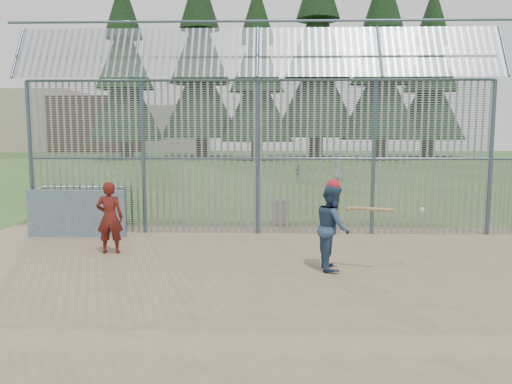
{
  "coord_description": "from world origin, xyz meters",
  "views": [
    {
      "loc": [
        0.33,
        -9.48,
        2.71
      ],
      "look_at": [
        0.0,
        2.0,
        1.3
      ],
      "focal_mm": 35.0,
      "sensor_mm": 36.0,
      "label": 1
    }
  ],
  "objects_px": {
    "batter": "(333,227)",
    "trash_can": "(280,211)",
    "bleacher": "(79,197)",
    "dugout_wall": "(76,214)",
    "onlooker": "(110,217)"
  },
  "relations": [
    {
      "from": "batter",
      "to": "trash_can",
      "type": "distance_m",
      "value": 4.87
    },
    {
      "from": "trash_can",
      "to": "bleacher",
      "type": "distance_m",
      "value": 7.62
    },
    {
      "from": "dugout_wall",
      "to": "trash_can",
      "type": "height_order",
      "value": "dugout_wall"
    },
    {
      "from": "batter",
      "to": "onlooker",
      "type": "bearing_deg",
      "value": 75.33
    },
    {
      "from": "bleacher",
      "to": "onlooker",
      "type": "bearing_deg",
      "value": -63.64
    },
    {
      "from": "dugout_wall",
      "to": "bleacher",
      "type": "xyz_separation_m",
      "value": [
        -1.83,
        4.85,
        -0.21
      ]
    },
    {
      "from": "onlooker",
      "to": "bleacher",
      "type": "distance_m",
      "value": 7.27
    },
    {
      "from": "batter",
      "to": "onlooker",
      "type": "height_order",
      "value": "batter"
    },
    {
      "from": "onlooker",
      "to": "bleacher",
      "type": "relative_size",
      "value": 0.53
    },
    {
      "from": "onlooker",
      "to": "trash_can",
      "type": "height_order",
      "value": "onlooker"
    },
    {
      "from": "batter",
      "to": "trash_can",
      "type": "bearing_deg",
      "value": 9.81
    },
    {
      "from": "trash_can",
      "to": "batter",
      "type": "bearing_deg",
      "value": -79.04
    },
    {
      "from": "dugout_wall",
      "to": "trash_can",
      "type": "relative_size",
      "value": 3.05
    },
    {
      "from": "bleacher",
      "to": "batter",
      "type": "bearing_deg",
      "value": -43.81
    },
    {
      "from": "dugout_wall",
      "to": "bleacher",
      "type": "height_order",
      "value": "dugout_wall"
    }
  ]
}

